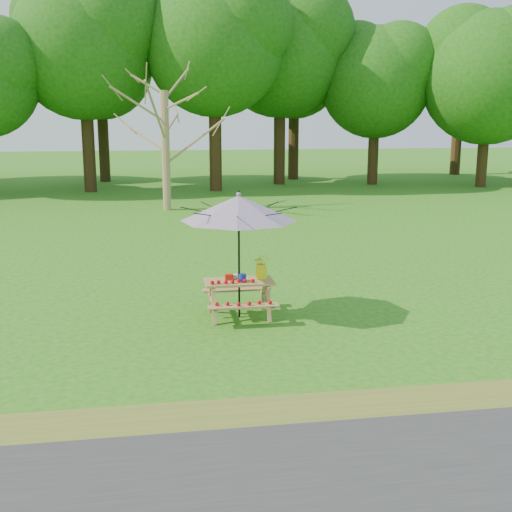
{
  "coord_description": "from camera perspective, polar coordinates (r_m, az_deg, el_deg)",
  "views": [
    {
      "loc": [
        2.53,
        -9.67,
        3.48
      ],
      "look_at": [
        4.28,
        1.13,
        1.1
      ],
      "focal_mm": 45.0,
      "sensor_mm": 36.0,
      "label": 1
    }
  ],
  "objects": [
    {
      "name": "produce_bins",
      "position": [
        11.27,
        -1.8,
        -1.89
      ],
      "size": [
        0.35,
        0.37,
        0.13
      ],
      "color": "red",
      "rests_on": "picnic_table"
    },
    {
      "name": "treeline",
      "position": [
        32.09,
        -14.53,
        20.0
      ],
      "size": [
        60.0,
        12.0,
        16.0
      ],
      "primitive_type": null,
      "color": "#15510E",
      "rests_on": "ground"
    },
    {
      "name": "bare_tree",
      "position": [
        24.73,
        -8.32,
        18.57
      ],
      "size": [
        5.93,
        5.93,
        10.29
      ],
      "color": "#8E674D",
      "rests_on": "ground"
    },
    {
      "name": "flower_bucket",
      "position": [
        11.35,
        0.47,
        -0.86
      ],
      "size": [
        0.28,
        0.25,
        0.43
      ],
      "color": "#F3FB0D",
      "rests_on": "picnic_table"
    },
    {
      "name": "patio_umbrella",
      "position": [
        11.0,
        -1.55,
        4.27
      ],
      "size": [
        2.32,
        2.32,
        2.25
      ],
      "color": "black",
      "rests_on": "ground"
    },
    {
      "name": "picnic_table",
      "position": [
        11.34,
        -1.5,
        -3.88
      ],
      "size": [
        1.2,
        1.32,
        0.67
      ],
      "color": "#9E7947",
      "rests_on": "ground"
    },
    {
      "name": "tomatoes_row",
      "position": [
        11.05,
        -2.16,
        -2.28
      ],
      "size": [
        0.77,
        0.13,
        0.07
      ],
      "primitive_type": null,
      "color": "#C0060D",
      "rests_on": "picnic_table"
    }
  ]
}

